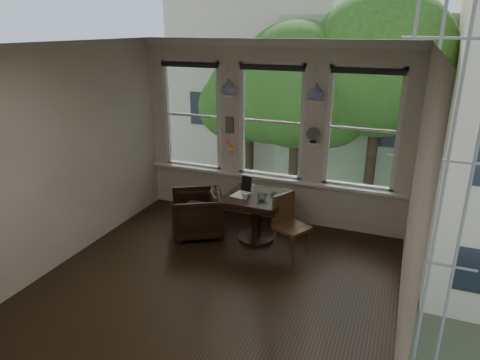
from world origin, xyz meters
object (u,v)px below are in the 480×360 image
at_px(side_chair_right, 292,227).
at_px(table, 256,218).
at_px(armchair_left, 197,214).
at_px(laptop, 277,197).
at_px(mug, 245,196).

bearing_deg(side_chair_right, table, 94.98).
height_order(armchair_left, side_chair_right, side_chair_right).
bearing_deg(armchair_left, table, 70.31).
xyz_separation_m(side_chair_right, laptop, (-0.33, 0.31, 0.30)).
relative_size(table, laptop, 2.51).
bearing_deg(laptop, mug, -120.70).
bearing_deg(table, laptop, 5.65).
xyz_separation_m(armchair_left, laptop, (1.26, 0.20, 0.40)).
xyz_separation_m(laptop, mug, (-0.43, -0.22, 0.04)).
bearing_deg(armchair_left, side_chair_right, 56.33).
relative_size(table, side_chair_right, 0.98).
relative_size(laptop, mug, 3.29).
xyz_separation_m(table, mug, (-0.11, -0.19, 0.43)).
distance_m(side_chair_right, laptop, 0.55).
height_order(table, armchair_left, table).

